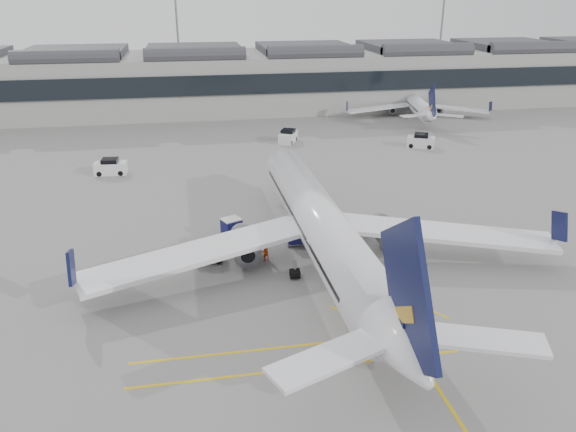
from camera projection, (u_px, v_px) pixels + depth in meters
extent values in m
plane|color=gray|center=(247.00, 280.00, 47.31)|extent=(220.00, 220.00, 0.00)
cube|color=#9E9E99|center=(206.00, 82.00, 110.85)|extent=(200.00, 20.00, 11.00)
cube|color=black|center=(208.00, 85.00, 101.18)|extent=(200.00, 0.50, 3.60)
cube|color=#38383D|center=(204.00, 50.00, 108.51)|extent=(200.00, 18.00, 1.40)
cylinder|color=slate|center=(178.00, 40.00, 120.15)|extent=(0.44, 0.44, 25.00)
cylinder|color=slate|center=(441.00, 36.00, 130.00)|extent=(0.44, 0.44, 25.00)
cube|color=gold|center=(333.00, 226.00, 58.06)|extent=(0.25, 60.00, 0.01)
cylinder|color=white|center=(320.00, 224.00, 49.29)|extent=(4.84, 34.39, 4.30)
cone|color=white|center=(280.00, 161.00, 66.97)|extent=(4.37, 4.64, 4.30)
cone|color=white|center=(408.00, 354.00, 31.03)|extent=(4.39, 5.56, 4.30)
cube|color=white|center=(197.00, 253.00, 46.18)|extent=(19.74, 10.20, 0.40)
cube|color=white|center=(443.00, 233.00, 50.06)|extent=(19.80, 9.66, 0.40)
cylinder|color=slate|center=(245.00, 246.00, 49.32)|extent=(2.47, 4.16, 2.40)
cylinder|color=slate|center=(388.00, 234.00, 51.69)|extent=(2.47, 4.16, 2.40)
cube|color=#0B0F34|center=(408.00, 297.00, 30.44)|extent=(0.48, 8.71, 9.58)
cylinder|color=black|center=(291.00, 205.00, 62.47)|extent=(0.33, 0.74, 0.73)
cylinder|color=black|center=(295.00, 274.00, 47.37)|extent=(0.82, 0.93, 0.92)
cylinder|color=black|center=(360.00, 267.00, 48.39)|extent=(0.82, 0.93, 0.92)
cylinder|color=white|center=(415.00, 103.00, 106.99)|extent=(6.89, 22.84, 2.85)
cone|color=white|center=(403.00, 92.00, 118.91)|extent=(3.34, 3.49, 2.85)
cone|color=white|center=(431.00, 117.00, 94.68)|extent=(3.45, 4.09, 2.85)
cube|color=white|center=(378.00, 108.00, 106.22)|extent=(13.11, 4.40, 0.26)
cube|color=white|center=(454.00, 108.00, 106.18)|extent=(12.61, 8.51, 0.26)
cylinder|color=slate|center=(391.00, 109.00, 107.81)|extent=(2.05, 2.97, 1.59)
cylinder|color=slate|center=(437.00, 109.00, 107.79)|extent=(2.05, 2.97, 1.59)
cube|color=#0B0F34|center=(432.00, 103.00, 94.31)|extent=(1.26, 5.71, 6.34)
cylinder|color=black|center=(406.00, 106.00, 115.86)|extent=(0.30, 0.51, 0.48)
cylinder|color=black|center=(406.00, 116.00, 106.03)|extent=(0.63, 0.69, 0.61)
cylinder|color=black|center=(426.00, 116.00, 106.02)|extent=(0.63, 0.69, 0.61)
cube|color=silver|center=(345.00, 233.00, 55.56)|extent=(3.63, 1.50, 0.66)
cube|color=black|center=(355.00, 225.00, 55.45)|extent=(3.23, 1.12, 1.40)
cube|color=silver|center=(335.00, 228.00, 55.11)|extent=(0.88, 1.25, 0.85)
cylinder|color=black|center=(334.00, 238.00, 54.76)|extent=(0.42, 0.18, 0.42)
cylinder|color=black|center=(331.00, 232.00, 55.96)|extent=(0.42, 0.18, 0.42)
cylinder|color=black|center=(360.00, 236.00, 55.25)|extent=(0.42, 0.18, 0.42)
cylinder|color=black|center=(356.00, 230.00, 56.45)|extent=(0.42, 0.18, 0.42)
cube|color=gray|center=(252.00, 254.00, 51.47)|extent=(1.71, 1.51, 0.11)
cube|color=#161657|center=(252.00, 247.00, 51.20)|extent=(1.58, 1.44, 1.28)
cube|color=silver|center=(252.00, 241.00, 50.95)|extent=(1.63, 1.49, 0.09)
cylinder|color=black|center=(245.00, 257.00, 51.05)|extent=(0.21, 0.12, 0.19)
cylinder|color=black|center=(246.00, 253.00, 51.95)|extent=(0.21, 0.12, 0.19)
cylinder|color=black|center=(259.00, 257.00, 51.03)|extent=(0.21, 0.12, 0.19)
cylinder|color=black|center=(259.00, 253.00, 51.93)|extent=(0.21, 0.12, 0.19)
cube|color=gray|center=(296.00, 242.00, 53.81)|extent=(1.94, 1.65, 0.13)
cube|color=#161657|center=(296.00, 234.00, 53.49)|extent=(1.77, 1.58, 1.54)
cube|color=silver|center=(297.00, 226.00, 53.19)|extent=(1.83, 1.64, 0.11)
cylinder|color=black|center=(289.00, 246.00, 53.24)|extent=(0.24, 0.13, 0.23)
cylinder|color=black|center=(288.00, 241.00, 54.32)|extent=(0.24, 0.13, 0.23)
cylinder|color=black|center=(305.00, 245.00, 53.36)|extent=(0.24, 0.13, 0.23)
cylinder|color=black|center=(303.00, 240.00, 54.44)|extent=(0.24, 0.13, 0.23)
cube|color=gray|center=(232.00, 235.00, 55.34)|extent=(2.34, 2.17, 0.13)
cube|color=#161657|center=(232.00, 227.00, 55.00)|extent=(2.16, 2.06, 1.59)
cube|color=silver|center=(231.00, 219.00, 54.69)|extent=(2.24, 2.13, 0.11)
cylinder|color=black|center=(228.00, 240.00, 54.50)|extent=(0.27, 0.20, 0.24)
cylinder|color=black|center=(222.00, 236.00, 55.42)|extent=(0.27, 0.20, 0.24)
cylinder|color=black|center=(242.00, 236.00, 55.31)|extent=(0.27, 0.20, 0.24)
cylinder|color=black|center=(236.00, 232.00, 56.23)|extent=(0.27, 0.20, 0.24)
cube|color=gray|center=(239.00, 250.00, 52.29)|extent=(2.16, 1.97, 0.12)
cube|color=#161657|center=(239.00, 242.00, 51.97)|extent=(1.99, 1.87, 1.50)
cube|color=silver|center=(239.00, 234.00, 51.68)|extent=(2.06, 1.94, 0.10)
cylinder|color=black|center=(235.00, 255.00, 51.52)|extent=(0.25, 0.18, 0.23)
cylinder|color=black|center=(230.00, 250.00, 52.43)|extent=(0.25, 0.18, 0.23)
cylinder|color=black|center=(249.00, 251.00, 52.20)|extent=(0.25, 0.18, 0.23)
cylinder|color=black|center=(244.00, 247.00, 53.11)|extent=(0.25, 0.18, 0.23)
imported|color=#FF5A0D|center=(319.00, 237.00, 53.16)|extent=(0.78, 0.72, 1.79)
imported|color=#E9460C|center=(265.00, 251.00, 50.48)|extent=(1.01, 0.91, 1.69)
cube|color=#565A4C|center=(208.00, 256.00, 50.30)|extent=(2.60, 1.65, 1.01)
cube|color=#565A4C|center=(208.00, 250.00, 50.07)|extent=(1.28, 1.28, 0.50)
cylinder|color=black|center=(198.00, 262.00, 49.70)|extent=(0.58, 0.28, 0.57)
cylinder|color=black|center=(199.00, 256.00, 50.90)|extent=(0.58, 0.28, 0.57)
cylinder|color=black|center=(219.00, 261.00, 49.90)|extent=(0.58, 0.28, 0.57)
cylinder|color=black|center=(219.00, 255.00, 51.11)|extent=(0.58, 0.28, 0.57)
cone|color=#F24C0A|center=(279.00, 184.00, 69.58)|extent=(0.37, 0.37, 0.51)
cone|color=#F24C0A|center=(346.00, 224.00, 57.78)|extent=(0.36, 0.36, 0.50)
cube|color=silver|center=(111.00, 168.00, 73.90)|extent=(4.20, 2.29, 1.59)
cube|color=black|center=(110.00, 161.00, 73.54)|extent=(2.15, 2.05, 0.68)
cylinder|color=black|center=(99.00, 174.00, 73.09)|extent=(0.69, 0.29, 0.68)
cylinder|color=black|center=(102.00, 170.00, 74.76)|extent=(0.69, 0.29, 0.68)
cylinder|color=black|center=(121.00, 173.00, 73.39)|extent=(0.69, 0.29, 0.68)
cylinder|color=black|center=(123.00, 169.00, 75.06)|extent=(0.69, 0.29, 0.68)
cube|color=silver|center=(288.00, 137.00, 89.10)|extent=(3.66, 4.57, 1.59)
cube|color=black|center=(288.00, 131.00, 88.74)|extent=(2.64, 2.69, 0.68)
cylinder|color=black|center=(291.00, 143.00, 87.83)|extent=(0.53, 0.72, 0.68)
cylinder|color=black|center=(280.00, 142.00, 88.31)|extent=(0.53, 0.72, 0.68)
cylinder|color=black|center=(296.00, 139.00, 90.24)|extent=(0.53, 0.72, 0.68)
cylinder|color=black|center=(285.00, 138.00, 90.72)|extent=(0.53, 0.72, 0.68)
cube|color=silver|center=(421.00, 142.00, 86.42)|extent=(4.62, 3.66, 1.61)
cube|color=black|center=(421.00, 136.00, 86.05)|extent=(2.71, 2.65, 0.69)
cylinder|color=black|center=(411.00, 146.00, 86.12)|extent=(0.73, 0.53, 0.69)
cylinder|color=black|center=(412.00, 143.00, 87.76)|extent=(0.73, 0.53, 0.69)
cylinder|color=black|center=(429.00, 147.00, 85.43)|extent=(0.73, 0.53, 0.69)
cylinder|color=black|center=(430.00, 144.00, 87.07)|extent=(0.73, 0.53, 0.69)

